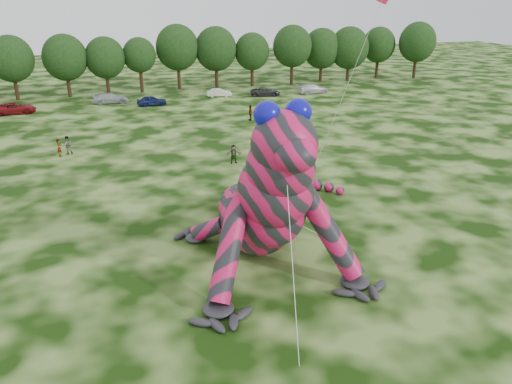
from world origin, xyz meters
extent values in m
plane|color=#16330A|center=(0.00, 0.00, 0.00)|extent=(240.00, 240.00, 0.00)
cylinder|color=silver|center=(13.28, 10.48, 7.38)|extent=(0.02, 0.02, 15.54)
cylinder|color=#382314|center=(11.31, 11.92, 0.12)|extent=(0.08, 0.08, 0.24)
imported|color=maroon|center=(-16.74, 46.41, 0.74)|extent=(5.46, 2.71, 1.49)
imported|color=#A9ADB1|center=(-4.23, 49.69, 0.74)|extent=(5.13, 2.19, 1.48)
imported|color=#131E4C|center=(1.35, 46.24, 0.71)|extent=(4.31, 2.05, 1.42)
imported|color=silver|center=(12.15, 49.83, 0.63)|extent=(3.97, 1.86, 1.26)
imported|color=#2A2A2D|center=(19.24, 48.26, 0.66)|extent=(5.06, 3.06, 1.31)
imported|color=silver|center=(27.19, 47.98, 0.76)|extent=(5.40, 2.66, 1.51)
imported|color=gray|center=(5.65, 17.27, 0.89)|extent=(1.69, 0.70, 1.77)
imported|color=gray|center=(-9.42, 25.09, 0.93)|extent=(1.07, 0.94, 1.86)
imported|color=gray|center=(-10.13, 24.48, 0.88)|extent=(0.53, 0.71, 1.75)
imported|color=gray|center=(12.21, 33.35, 0.94)|extent=(0.64, 1.17, 1.89)
camera|label=1|loc=(-5.95, -26.26, 14.92)|focal=35.00mm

